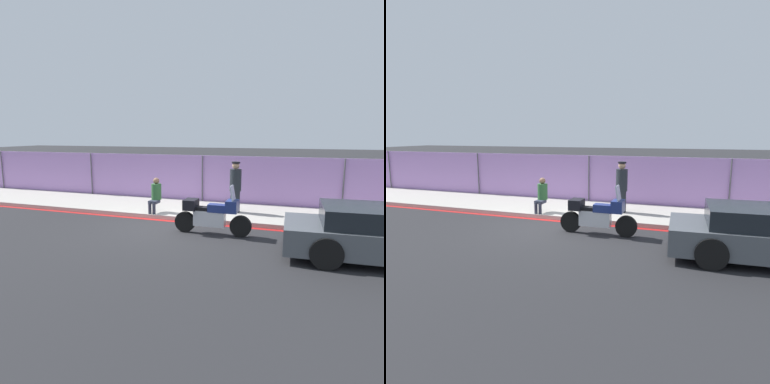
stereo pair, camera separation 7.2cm
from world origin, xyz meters
The scene contains 7 objects.
ground_plane centered at (0.00, 0.00, 0.00)m, with size 120.00×120.00×0.00m, color #262628.
sidewalk centered at (0.00, 2.41, 0.07)m, with size 39.34×2.91×0.14m.
curb_paint_stripe centered at (0.00, 0.87, 0.00)m, with size 39.34×0.18×0.01m.
storefront_fence centered at (0.00, 3.96, 1.00)m, with size 37.37×0.17×2.00m.
motorcycle centered at (1.50, -0.14, 0.58)m, with size 2.26×0.51×1.45m.
officer_standing centered at (1.70, 2.26, 1.05)m, with size 0.40×0.40×1.77m.
person_seated_on_curb centered at (-0.95, 1.39, 0.81)m, with size 0.35×0.62×1.21m.
Camera 2 is at (4.11, -9.34, 2.87)m, focal length 32.00 mm.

